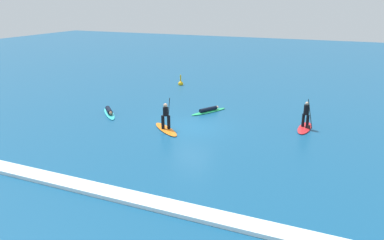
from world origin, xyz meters
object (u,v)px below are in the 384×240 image
object	(u,v)px
surfer_on_red_board	(305,122)
surfer_on_orange_board	(166,124)
surfer_on_green_board	(209,110)
marker_buoy	(181,83)
surfer_on_teal_board	(109,112)

from	to	relation	value
surfer_on_red_board	surfer_on_orange_board	distance (m)	9.00
surfer_on_green_board	surfer_on_red_board	bearing A→B (deg)	-67.63
surfer_on_red_board	surfer_on_green_board	bearing A→B (deg)	-95.15
surfer_on_red_board	surfer_on_orange_board	world-z (taller)	surfer_on_orange_board
surfer_on_green_board	marker_buoy	size ratio (longest dim) A/B	2.72
surfer_on_red_board	surfer_on_orange_board	bearing A→B (deg)	-62.28
surfer_on_red_board	surfer_on_orange_board	size ratio (longest dim) A/B	0.97
surfer_on_red_board	marker_buoy	bearing A→B (deg)	-120.55
surfer_on_green_board	surfer_on_orange_board	xyz separation A→B (m)	(-1.12, -4.77, 0.29)
surfer_on_teal_board	surfer_on_green_board	bearing A→B (deg)	73.02
surfer_on_teal_board	marker_buoy	size ratio (longest dim) A/B	2.42
surfer_on_teal_board	marker_buoy	bearing A→B (deg)	131.96
surfer_on_green_board	marker_buoy	distance (m)	9.42
surfer_on_orange_board	surfer_on_teal_board	bearing A→B (deg)	24.48
marker_buoy	surfer_on_red_board	bearing A→B (deg)	-33.42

